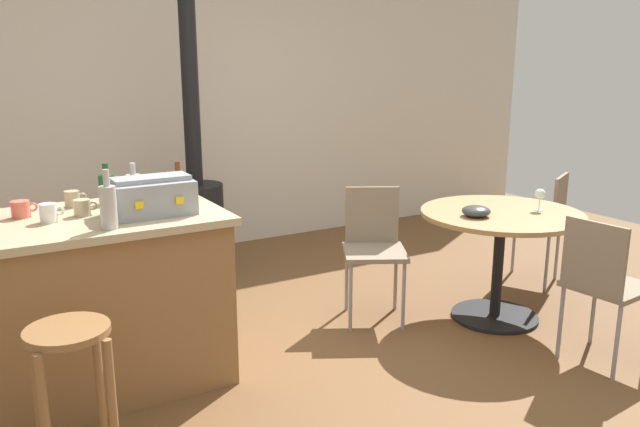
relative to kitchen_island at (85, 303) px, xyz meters
name	(u,v)px	position (x,y,z in m)	size (l,w,h in m)	color
ground_plane	(344,363)	(1.30, -0.48, -0.47)	(8.80, 8.80, 0.00)	brown
back_wall	(184,101)	(1.30, 2.17, 0.88)	(8.00, 0.10, 2.70)	beige
kitchen_island	(85,303)	(0.00, 0.00, 0.00)	(1.43, 0.85, 0.93)	olive
wooden_stool	(71,370)	(-0.19, -0.77, 0.02)	(0.33, 0.33, 0.67)	olive
dining_table	(500,237)	(2.53, -0.44, 0.10)	(1.04, 1.04, 0.74)	black
folding_chair_near	(603,280)	(2.54, -1.21, 0.04)	(0.44, 0.44, 0.86)	#7F705B
folding_chair_far	(542,220)	(3.32, -0.11, 0.05)	(0.54, 0.54, 0.87)	#7F705B
folding_chair_left	(374,242)	(1.84, 0.02, 0.05)	(0.54, 0.54, 0.87)	#7F705B
wood_stove	(196,209)	(1.13, 1.49, 0.06)	(0.44, 0.45, 2.14)	black
toolbox	(152,196)	(0.35, -0.12, 0.55)	(0.40, 0.28, 0.20)	gray
bottle_0	(178,184)	(0.59, 0.20, 0.54)	(0.08, 0.08, 0.21)	#603314
bottle_2	(108,206)	(0.09, -0.31, 0.57)	(0.08, 0.08, 0.28)	#B7B2AD
bottle_4	(134,189)	(0.33, 0.15, 0.55)	(0.08, 0.08, 0.23)	#B7B2AD
bottle_5	(107,188)	(0.20, 0.24, 0.55)	(0.08, 0.08, 0.23)	#194C23
cup_1	(21,209)	(-0.24, 0.14, 0.50)	(0.13, 0.09, 0.09)	#DB6651
cup_2	(73,199)	(0.03, 0.26, 0.50)	(0.11, 0.08, 0.09)	tan
cup_3	(49,213)	(-0.13, -0.03, 0.51)	(0.12, 0.08, 0.09)	white
cup_4	(83,208)	(0.03, 0.03, 0.50)	(0.12, 0.08, 0.08)	tan
wine_glass	(540,194)	(2.77, -0.53, 0.38)	(0.07, 0.07, 0.14)	silver
serving_bowl	(476,211)	(2.29, -0.45, 0.31)	(0.18, 0.18, 0.07)	#383838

